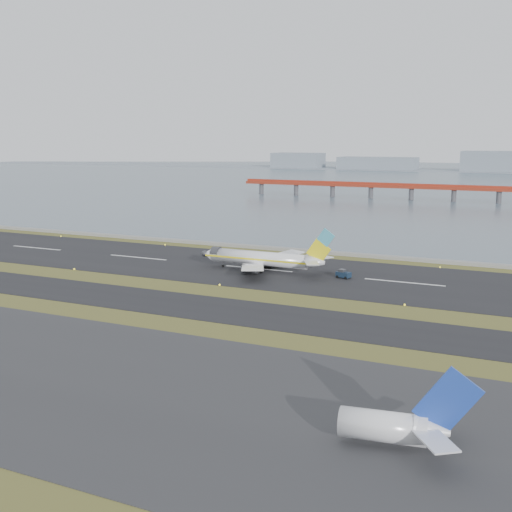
# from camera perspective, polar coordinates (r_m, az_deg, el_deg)

# --- Properties ---
(ground) EXTENTS (1000.00, 1000.00, 0.00)m
(ground) POSITION_cam_1_polar(r_m,az_deg,el_deg) (150.07, -4.61, -3.24)
(ground) COLOR #414C1B
(ground) RESTS_ON ground
(apron_strip) EXTENTS (1000.00, 50.00, 0.10)m
(apron_strip) POSITION_cam_1_polar(r_m,az_deg,el_deg) (107.83, -19.43, -9.29)
(apron_strip) COLOR #2E2D30
(apron_strip) RESTS_ON ground
(taxiway_strip) EXTENTS (1000.00, 18.00, 0.10)m
(taxiway_strip) POSITION_cam_1_polar(r_m,az_deg,el_deg) (140.09, -7.05, -4.25)
(taxiway_strip) COLOR black
(taxiway_strip) RESTS_ON ground
(runway_strip) EXTENTS (1000.00, 45.00, 0.10)m
(runway_strip) POSITION_cam_1_polar(r_m,az_deg,el_deg) (176.09, 0.22, -1.15)
(runway_strip) COLOR black
(runway_strip) RESTS_ON ground
(seawall) EXTENTS (1000.00, 2.50, 1.00)m
(seawall) POSITION_cam_1_polar(r_m,az_deg,el_deg) (203.14, 3.79, 0.51)
(seawall) COLOR gray
(seawall) RESTS_ON ground
(bay_water) EXTENTS (1400.00, 800.00, 1.30)m
(bay_water) POSITION_cam_1_polar(r_m,az_deg,el_deg) (592.03, 18.15, 6.46)
(bay_water) COLOR #4E626F
(bay_water) RESTS_ON ground
(red_pier) EXTENTS (260.00, 5.00, 10.20)m
(red_pier) POSITION_cam_1_polar(r_m,az_deg,el_deg) (381.19, 17.21, 5.72)
(red_pier) COLOR #9E2F1B
(red_pier) RESTS_ON ground
(far_shoreline) EXTENTS (1400.00, 80.00, 60.50)m
(far_shoreline) POSITION_cam_1_polar(r_m,az_deg,el_deg) (749.39, 20.77, 7.49)
(far_shoreline) COLOR gray
(far_shoreline) RESTS_ON ground
(airliner) EXTENTS (38.52, 32.89, 12.80)m
(airliner) POSITION_cam_1_polar(r_m,az_deg,el_deg) (172.26, 0.71, -0.25)
(airliner) COLOR white
(airliner) RESTS_ON ground
(pushback_tug) EXTENTS (4.04, 2.96, 2.32)m
(pushback_tug) POSITION_cam_1_polar(r_m,az_deg,el_deg) (165.70, 7.76, -1.60)
(pushback_tug) COLOR #142438
(pushback_tug) RESTS_ON ground
(second_airliner_tail) EXTENTS (15.97, 13.13, 9.86)m
(second_airliner_tail) POSITION_cam_1_polar(r_m,az_deg,el_deg) (77.62, 12.74, -14.54)
(second_airliner_tail) COLOR white
(second_airliner_tail) RESTS_ON ground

